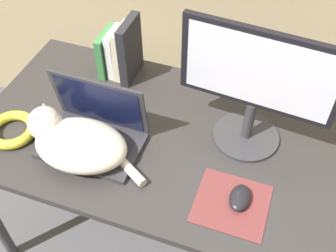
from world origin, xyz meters
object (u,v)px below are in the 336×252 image
Objects in this scene: cat at (75,142)px; cable_coil at (12,130)px; external_monitor at (256,85)px; computer_mouse at (240,198)px; book_row at (121,51)px; laptop at (94,132)px.

cat is 0.27m from cable_coil.
external_monitor is 0.86m from cable_coil.
computer_mouse and cable_coil have the same top height.
computer_mouse is at bearing -36.99° from book_row.
laptop is 3.38× the size of computer_mouse.
computer_mouse is 0.40× the size of book_row.
laptop is 0.08m from cat.
external_monitor reaches higher than cable_coil.
external_monitor is 0.60m from book_row.
cable_coil is (-0.27, 0.01, -0.05)m from cat.
book_row reaches higher than laptop.
computer_mouse is (0.53, -0.07, -0.03)m from laptop.
cat is at bearing -152.80° from external_monitor.
laptop is 0.76× the size of cat.
book_row is 1.41× the size of cable_coil.
cat reaches higher than computer_mouse.
cat is (-0.03, -0.07, 0.02)m from laptop.
cat is 0.62m from external_monitor.
external_monitor is at bearing -17.92° from book_row.
external_monitor reaches higher than laptop.
laptop reaches higher than computer_mouse.
book_row is 0.51m from cable_coil.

